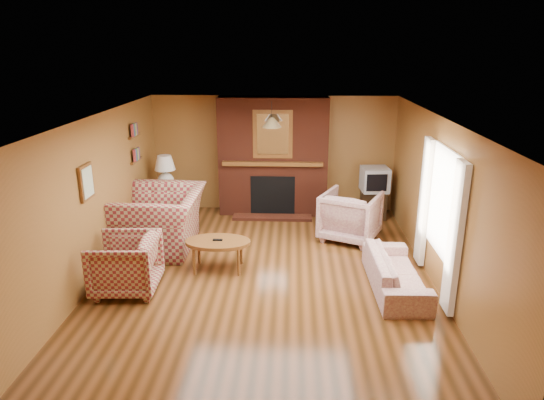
{
  "coord_description": "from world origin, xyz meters",
  "views": [
    {
      "loc": [
        0.39,
        -6.67,
        3.36
      ],
      "look_at": [
        0.08,
        0.6,
        1.04
      ],
      "focal_mm": 32.0,
      "sensor_mm": 36.0,
      "label": 1
    }
  ],
  "objects_px": {
    "plaid_loveseat": "(161,220)",
    "floral_sofa": "(396,272)",
    "coffee_table": "(218,244)",
    "fireplace": "(273,158)",
    "plaid_armchair": "(125,264)",
    "side_table": "(167,204)",
    "crt_tv": "(375,179)",
    "floral_armchair": "(350,216)",
    "table_lamp": "(165,170)",
    "tv_stand": "(373,204)"
  },
  "relations": [
    {
      "from": "floral_sofa",
      "to": "floral_armchair",
      "type": "height_order",
      "value": "floral_armchair"
    },
    {
      "from": "side_table",
      "to": "crt_tv",
      "type": "bearing_deg",
      "value": 4.74
    },
    {
      "from": "floral_sofa",
      "to": "tv_stand",
      "type": "xyz_separation_m",
      "value": [
        0.15,
        3.08,
        0.02
      ]
    },
    {
      "from": "side_table",
      "to": "crt_tv",
      "type": "height_order",
      "value": "crt_tv"
    },
    {
      "from": "coffee_table",
      "to": "table_lamp",
      "type": "distance_m",
      "value": 2.67
    },
    {
      "from": "plaid_loveseat",
      "to": "side_table",
      "type": "relative_size",
      "value": 2.4
    },
    {
      "from": "fireplace",
      "to": "crt_tv",
      "type": "relative_size",
      "value": 4.27
    },
    {
      "from": "tv_stand",
      "to": "plaid_armchair",
      "type": "bearing_deg",
      "value": -135.48
    },
    {
      "from": "tv_stand",
      "to": "crt_tv",
      "type": "xyz_separation_m",
      "value": [
        0.0,
        -0.01,
        0.52
      ]
    },
    {
      "from": "fireplace",
      "to": "side_table",
      "type": "xyz_separation_m",
      "value": [
        -2.1,
        -0.53,
        -0.86
      ]
    },
    {
      "from": "floral_armchair",
      "to": "tv_stand",
      "type": "bearing_deg",
      "value": -91.34
    },
    {
      "from": "coffee_table",
      "to": "tv_stand",
      "type": "height_order",
      "value": "tv_stand"
    },
    {
      "from": "floral_sofa",
      "to": "coffee_table",
      "type": "distance_m",
      "value": 2.7
    },
    {
      "from": "plaid_loveseat",
      "to": "floral_sofa",
      "type": "xyz_separation_m",
      "value": [
        3.75,
        -1.33,
        -0.25
      ]
    },
    {
      "from": "plaid_loveseat",
      "to": "crt_tv",
      "type": "height_order",
      "value": "crt_tv"
    },
    {
      "from": "floral_armchair",
      "to": "table_lamp",
      "type": "relative_size",
      "value": 1.45
    },
    {
      "from": "crt_tv",
      "to": "plaid_armchair",
      "type": "bearing_deg",
      "value": -140.38
    },
    {
      "from": "plaid_loveseat",
      "to": "plaid_armchair",
      "type": "xyz_separation_m",
      "value": [
        -0.1,
        -1.57,
        -0.1
      ]
    },
    {
      "from": "plaid_armchair",
      "to": "coffee_table",
      "type": "bearing_deg",
      "value": 118.88
    },
    {
      "from": "crt_tv",
      "to": "floral_sofa",
      "type": "bearing_deg",
      "value": -92.8
    },
    {
      "from": "coffee_table",
      "to": "table_lamp",
      "type": "relative_size",
      "value": 1.52
    },
    {
      "from": "plaid_loveseat",
      "to": "crt_tv",
      "type": "distance_m",
      "value": 4.28
    },
    {
      "from": "coffee_table",
      "to": "floral_sofa",
      "type": "bearing_deg",
      "value": -10.8
    },
    {
      "from": "table_lamp",
      "to": "floral_sofa",
      "type": "bearing_deg",
      "value": -34.29
    },
    {
      "from": "side_table",
      "to": "crt_tv",
      "type": "xyz_separation_m",
      "value": [
        4.15,
        0.34,
        0.47
      ]
    },
    {
      "from": "fireplace",
      "to": "coffee_table",
      "type": "xyz_separation_m",
      "value": [
        -0.75,
        -2.76,
        -0.75
      ]
    },
    {
      "from": "fireplace",
      "to": "plaid_loveseat",
      "type": "relative_size",
      "value": 1.53
    },
    {
      "from": "table_lamp",
      "to": "crt_tv",
      "type": "height_order",
      "value": "table_lamp"
    },
    {
      "from": "tv_stand",
      "to": "plaid_loveseat",
      "type": "bearing_deg",
      "value": -150.97
    },
    {
      "from": "plaid_armchair",
      "to": "floral_armchair",
      "type": "xyz_separation_m",
      "value": [
        3.4,
        2.1,
        0.03
      ]
    },
    {
      "from": "fireplace",
      "to": "plaid_loveseat",
      "type": "distance_m",
      "value": 2.76
    },
    {
      "from": "side_table",
      "to": "floral_sofa",
      "type": "bearing_deg",
      "value": -34.29
    },
    {
      "from": "floral_sofa",
      "to": "coffee_table",
      "type": "height_order",
      "value": "floral_sofa"
    },
    {
      "from": "floral_sofa",
      "to": "coffee_table",
      "type": "xyz_separation_m",
      "value": [
        -2.65,
        0.5,
        0.18
      ]
    },
    {
      "from": "fireplace",
      "to": "plaid_armchair",
      "type": "bearing_deg",
      "value": -119.11
    },
    {
      "from": "side_table",
      "to": "crt_tv",
      "type": "relative_size",
      "value": 1.16
    },
    {
      "from": "plaid_loveseat",
      "to": "side_table",
      "type": "distance_m",
      "value": 1.43
    },
    {
      "from": "fireplace",
      "to": "side_table",
      "type": "relative_size",
      "value": 3.68
    },
    {
      "from": "fireplace",
      "to": "floral_sofa",
      "type": "distance_m",
      "value": 3.89
    },
    {
      "from": "fireplace",
      "to": "tv_stand",
      "type": "distance_m",
      "value": 2.25
    },
    {
      "from": "plaid_armchair",
      "to": "floral_sofa",
      "type": "distance_m",
      "value": 3.86
    },
    {
      "from": "plaid_loveseat",
      "to": "tv_stand",
      "type": "xyz_separation_m",
      "value": [
        3.9,
        1.75,
        -0.23
      ]
    },
    {
      "from": "plaid_loveseat",
      "to": "coffee_table",
      "type": "bearing_deg",
      "value": 53.13
    },
    {
      "from": "crt_tv",
      "to": "plaid_loveseat",
      "type": "bearing_deg",
      "value": -155.89
    },
    {
      "from": "fireplace",
      "to": "crt_tv",
      "type": "xyz_separation_m",
      "value": [
        2.05,
        -0.19,
        -0.38
      ]
    },
    {
      "from": "fireplace",
      "to": "coffee_table",
      "type": "distance_m",
      "value": 2.95
    },
    {
      "from": "plaid_armchair",
      "to": "crt_tv",
      "type": "bearing_deg",
      "value": 126.79
    },
    {
      "from": "floral_armchair",
      "to": "tv_stand",
      "type": "distance_m",
      "value": 1.37
    },
    {
      "from": "table_lamp",
      "to": "coffee_table",
      "type": "bearing_deg",
      "value": -58.64
    },
    {
      "from": "fireplace",
      "to": "coffee_table",
      "type": "height_order",
      "value": "fireplace"
    }
  ]
}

